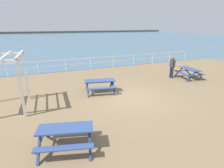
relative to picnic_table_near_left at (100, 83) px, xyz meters
The scene contains 8 objects.
ground_plane 2.12m from the picnic_table_near_left, 51.23° to the right, with size 30.00×24.00×0.20m, color #846B4C.
sea_band 51.21m from the picnic_table_near_left, 88.59° to the left, with size 142.00×90.00×0.01m, color #476B84.
distant_shoreline 94.20m from the picnic_table_near_left, 89.24° to the left, with size 142.00×6.00×1.80m, color #4C4C47.
seaward_railing 6.32m from the picnic_table_near_left, 78.53° to the left, with size 23.07×0.07×1.08m.
picnic_table_near_left is the anchor object (origin of this frame).
picnic_table_mid_centre 7.40m from the picnic_table_near_left, ahead, with size 1.77×2.01×0.80m.
picnic_table_far_left 5.47m from the picnic_table_near_left, 121.26° to the right, with size 2.14×1.93×0.80m.
visitor 6.31m from the picnic_table_near_left, ahead, with size 0.27×0.52×1.66m.
Camera 1 is at (-4.73, -8.53, 3.97)m, focal length 29.32 mm.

